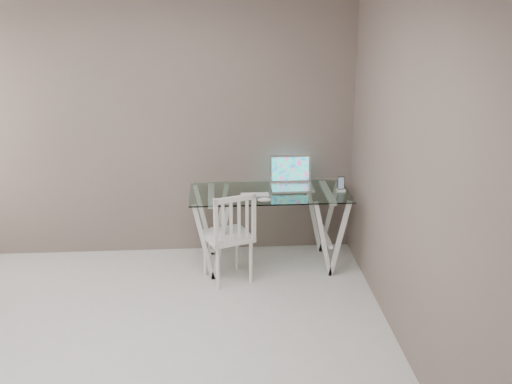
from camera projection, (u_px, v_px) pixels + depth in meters
room at (103, 141)px, 3.94m from camera, size 4.50×4.52×2.71m
desk at (269, 228)px, 6.14m from camera, size 1.50×0.70×0.75m
chair at (230, 233)px, 5.76m from camera, size 0.51×0.51×0.87m
laptop at (291, 180)px, 6.16m from camera, size 0.40×0.33×0.28m
keyboard at (255, 195)px, 5.93m from camera, size 0.28×0.12×0.01m
mouse at (264, 200)px, 5.76m from camera, size 0.12×0.07×0.04m
phone_dock at (341, 187)px, 6.04m from camera, size 0.07×0.07×0.14m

